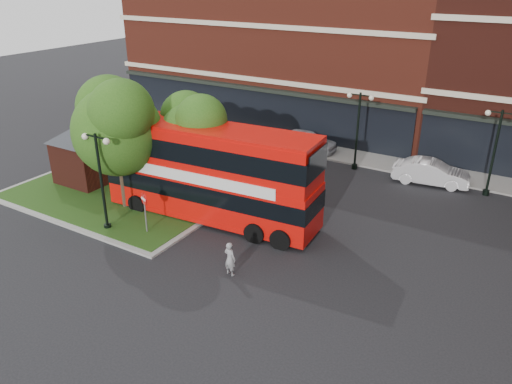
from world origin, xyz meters
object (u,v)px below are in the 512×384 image
Objects in this scene: woman at (230,259)px; car_silver at (306,141)px; car_white at (431,172)px; bus at (210,167)px.

woman is 16.50m from car_silver.
car_white is (4.85, 14.45, -0.04)m from woman.
car_silver is 1.00× the size of car_white.
woman is 15.24m from car_white.
woman reaches higher than car_silver.
bus is 5.86m from woman.
car_silver is at bearing -67.13° from woman.
car_silver is at bearing 87.86° from bus.
bus is at bearing 133.02° from car_white.
car_silver is 9.20m from car_white.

